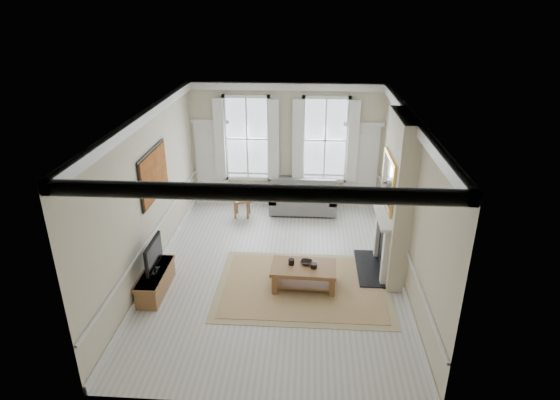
# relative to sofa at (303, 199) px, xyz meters

# --- Properties ---
(floor) EXTENTS (7.20, 7.20, 0.00)m
(floor) POSITION_rel_sofa_xyz_m (-0.50, -3.11, -0.36)
(floor) COLOR #B7B5AD
(floor) RESTS_ON ground
(ceiling) EXTENTS (7.20, 7.20, 0.00)m
(ceiling) POSITION_rel_sofa_xyz_m (-0.50, -3.11, 3.04)
(ceiling) COLOR white
(ceiling) RESTS_ON back_wall
(back_wall) EXTENTS (5.20, 0.00, 5.20)m
(back_wall) POSITION_rel_sofa_xyz_m (-0.50, 0.49, 1.34)
(back_wall) COLOR beige
(back_wall) RESTS_ON floor
(left_wall) EXTENTS (0.00, 7.20, 7.20)m
(left_wall) POSITION_rel_sofa_xyz_m (-3.10, -3.11, 1.34)
(left_wall) COLOR beige
(left_wall) RESTS_ON floor
(right_wall) EXTENTS (0.00, 7.20, 7.20)m
(right_wall) POSITION_rel_sofa_xyz_m (2.10, -3.11, 1.34)
(right_wall) COLOR beige
(right_wall) RESTS_ON floor
(window_left) EXTENTS (1.26, 0.20, 2.20)m
(window_left) POSITION_rel_sofa_xyz_m (-1.55, 0.44, 1.54)
(window_left) COLOR #B2BCC6
(window_left) RESTS_ON back_wall
(window_right) EXTENTS (1.26, 0.20, 2.20)m
(window_right) POSITION_rel_sofa_xyz_m (0.55, 0.44, 1.54)
(window_right) COLOR #B2BCC6
(window_right) RESTS_ON back_wall
(door_left) EXTENTS (0.90, 0.08, 2.30)m
(door_left) POSITION_rel_sofa_xyz_m (-2.55, 0.45, 0.79)
(door_left) COLOR silver
(door_left) RESTS_ON floor
(door_right) EXTENTS (0.90, 0.08, 2.30)m
(door_right) POSITION_rel_sofa_xyz_m (1.55, 0.45, 0.79)
(door_right) COLOR silver
(door_right) RESTS_ON floor
(painting) EXTENTS (0.05, 1.66, 1.06)m
(painting) POSITION_rel_sofa_xyz_m (-3.06, -2.81, 1.69)
(painting) COLOR #A4661C
(painting) RESTS_ON left_wall
(chimney_breast) EXTENTS (0.35, 1.70, 3.38)m
(chimney_breast) POSITION_rel_sofa_xyz_m (1.93, -2.91, 1.34)
(chimney_breast) COLOR beige
(chimney_breast) RESTS_ON floor
(hearth) EXTENTS (0.55, 1.50, 0.05)m
(hearth) POSITION_rel_sofa_xyz_m (1.50, -2.91, -0.33)
(hearth) COLOR black
(hearth) RESTS_ON floor
(fireplace) EXTENTS (0.21, 1.45, 1.33)m
(fireplace) POSITION_rel_sofa_xyz_m (1.70, -2.91, 0.38)
(fireplace) COLOR silver
(fireplace) RESTS_ON floor
(mirror) EXTENTS (0.06, 1.26, 1.06)m
(mirror) POSITION_rel_sofa_xyz_m (1.71, -2.91, 1.69)
(mirror) COLOR gold
(mirror) RESTS_ON chimney_breast
(sofa) EXTENTS (1.79, 0.87, 0.85)m
(sofa) POSITION_rel_sofa_xyz_m (0.00, 0.00, 0.00)
(sofa) COLOR slate
(sofa) RESTS_ON floor
(side_table) EXTENTS (0.53, 0.53, 0.50)m
(side_table) POSITION_rel_sofa_xyz_m (-1.61, -0.43, 0.04)
(side_table) COLOR brown
(side_table) RESTS_ON floor
(rug) EXTENTS (3.50, 2.60, 0.02)m
(rug) POSITION_rel_sofa_xyz_m (0.09, -3.66, -0.34)
(rug) COLOR #A28053
(rug) RESTS_ON floor
(coffee_table) EXTENTS (1.32, 0.80, 0.48)m
(coffee_table) POSITION_rel_sofa_xyz_m (0.09, -3.66, 0.05)
(coffee_table) COLOR brown
(coffee_table) RESTS_ON rug
(ceramic_pot_a) EXTENTS (0.12, 0.12, 0.12)m
(ceramic_pot_a) POSITION_rel_sofa_xyz_m (-0.16, -3.61, 0.19)
(ceramic_pot_a) COLOR black
(ceramic_pot_a) RESTS_ON coffee_table
(ceramic_pot_b) EXTENTS (0.13, 0.13, 0.09)m
(ceramic_pot_b) POSITION_rel_sofa_xyz_m (0.29, -3.71, 0.18)
(ceramic_pot_b) COLOR black
(ceramic_pot_b) RESTS_ON coffee_table
(bowl) EXTENTS (0.30, 0.30, 0.06)m
(bowl) POSITION_rel_sofa_xyz_m (0.14, -3.56, 0.16)
(bowl) COLOR black
(bowl) RESTS_ON coffee_table
(tv_stand) EXTENTS (0.41, 1.29, 0.46)m
(tv_stand) POSITION_rel_sofa_xyz_m (-2.84, -4.02, -0.13)
(tv_stand) COLOR brown
(tv_stand) RESTS_ON floor
(tv) EXTENTS (0.08, 0.90, 0.68)m
(tv) POSITION_rel_sofa_xyz_m (-2.81, -4.02, 0.50)
(tv) COLOR black
(tv) RESTS_ON tv_stand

